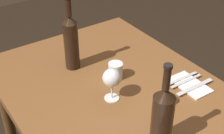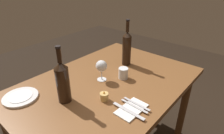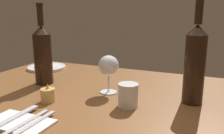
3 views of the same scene
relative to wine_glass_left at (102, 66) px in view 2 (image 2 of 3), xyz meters
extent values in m
cube|color=brown|center=(0.00, 0.05, -0.12)|extent=(1.30, 0.90, 0.04)
cylinder|color=brown|center=(-0.58, -0.33, -0.49)|extent=(0.06, 0.06, 0.70)
cylinder|color=brown|center=(-0.58, 0.43, -0.49)|extent=(0.06, 0.06, 0.70)
cylinder|color=white|center=(0.00, 0.00, -0.10)|extent=(0.07, 0.07, 0.00)
cylinder|color=white|center=(0.00, 0.00, -0.07)|extent=(0.01, 0.01, 0.07)
sphere|color=white|center=(0.00, 0.00, 0.00)|extent=(0.08, 0.08, 0.08)
cylinder|color=#510A14|center=(0.00, 0.00, 0.00)|extent=(0.06, 0.06, 0.02)
cylinder|color=black|center=(-0.31, -0.02, 0.01)|extent=(0.07, 0.07, 0.24)
cone|color=black|center=(-0.31, -0.02, 0.15)|extent=(0.07, 0.07, 0.03)
cylinder|color=black|center=(-0.31, -0.02, 0.21)|extent=(0.03, 0.03, 0.08)
cylinder|color=black|center=(-0.31, -0.02, 0.26)|extent=(0.03, 0.03, 0.01)
cylinder|color=black|center=(0.32, 0.00, 0.00)|extent=(0.08, 0.08, 0.22)
cone|color=black|center=(0.32, 0.00, 0.13)|extent=(0.08, 0.08, 0.03)
cylinder|color=black|center=(0.32, 0.00, 0.19)|extent=(0.03, 0.03, 0.08)
cylinder|color=black|center=(0.32, 0.00, 0.24)|extent=(0.03, 0.03, 0.01)
cylinder|color=white|center=(-0.12, 0.10, -0.07)|extent=(0.07, 0.07, 0.08)
cylinder|color=silver|center=(-0.12, 0.10, -0.08)|extent=(0.06, 0.06, 0.05)
cylinder|color=#DBB266|center=(0.16, 0.17, -0.08)|extent=(0.05, 0.05, 0.05)
cylinder|color=white|center=(0.16, 0.17, -0.09)|extent=(0.04, 0.04, 0.03)
cone|color=#F99E2D|center=(0.16, 0.17, -0.05)|extent=(0.01, 0.01, 0.02)
cylinder|color=white|center=(0.48, -0.23, -0.10)|extent=(0.21, 0.21, 0.01)
cylinder|color=white|center=(0.48, -0.23, -0.09)|extent=(0.14, 0.14, 0.00)
cube|color=white|center=(0.13, 0.35, -0.10)|extent=(0.19, 0.11, 0.01)
cube|color=silver|center=(0.10, 0.35, -0.10)|extent=(0.02, 0.18, 0.00)
cube|color=silver|center=(0.08, 0.35, -0.10)|extent=(0.02, 0.18, 0.00)
cube|color=silver|center=(0.16, 0.35, -0.10)|extent=(0.02, 0.21, 0.00)
camera|label=1|loc=(0.92, -0.63, 0.80)|focal=52.65mm
camera|label=2|loc=(0.83, 0.80, 0.60)|focal=30.25mm
camera|label=3|loc=(-0.36, 0.82, 0.21)|focal=38.37mm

